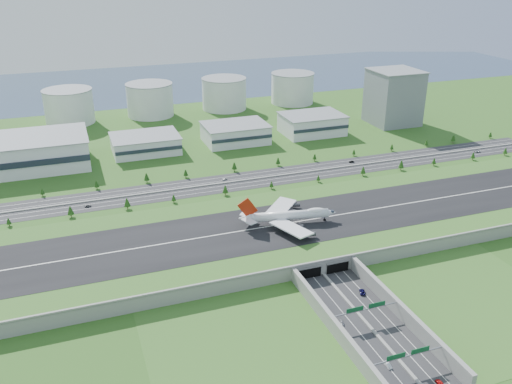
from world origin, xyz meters
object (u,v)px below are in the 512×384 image
object	(u,v)px
car_0	(342,323)
car_1	(388,365)
car_3	(440,383)
car_5	(351,162)
boeing_747	(288,215)
fuel_tank_a	(69,107)
car_7	(224,179)
office_tower	(394,97)
car_4	(88,206)
car_6	(478,151)
car_2	(362,292)

from	to	relation	value
car_0	car_1	distance (m)	33.36
car_1	car_0	bearing A→B (deg)	99.42
car_1	car_3	size ratio (longest dim) A/B	0.89
car_0	car_1	size ratio (longest dim) A/B	0.81
car_0	car_5	size ratio (longest dim) A/B	0.83
car_0	boeing_747	bearing A→B (deg)	100.90
fuel_tank_a	car_7	distance (m)	235.28
office_tower	fuel_tank_a	distance (m)	340.18
car_1	car_4	bearing A→B (deg)	118.93
car_3	car_4	xyz separation A→B (m)	(-125.54, 228.49, 0.01)
fuel_tank_a	boeing_747	bearing A→B (deg)	-68.91
car_7	car_6	bearing A→B (deg)	75.26
car_2	car_7	world-z (taller)	car_2
office_tower	car_2	distance (m)	329.16
car_3	car_4	world-z (taller)	car_4
car_1	car_7	size ratio (longest dim) A/B	1.06
car_5	car_7	bearing A→B (deg)	-92.77
car_1	car_3	world-z (taller)	car_1
car_4	office_tower	bearing A→B (deg)	-65.61
office_tower	car_1	size ratio (longest dim) A/B	11.56
car_5	car_3	bearing A→B (deg)	-24.18
car_3	car_6	xyz separation A→B (m)	(213.88, 230.34, -0.02)
fuel_tank_a	car_4	world-z (taller)	fuel_tank_a
office_tower	car_7	world-z (taller)	office_tower
office_tower	car_4	distance (m)	336.90
car_2	car_4	xyz separation A→B (m)	(-128.79, 159.10, -0.02)
office_tower	boeing_747	xyz separation A→B (m)	(-200.56, -194.73, -13.93)
car_4	car_7	size ratio (longest dim) A/B	1.03
office_tower	car_3	bearing A→B (deg)	-119.62
car_0	car_6	xyz separation A→B (m)	(233.05, 180.49, 0.10)
car_2	car_7	distance (m)	176.33
fuel_tank_a	boeing_747	size ratio (longest dim) A/B	0.80
fuel_tank_a	car_1	size ratio (longest dim) A/B	10.51
car_3	car_7	size ratio (longest dim) A/B	1.19
car_0	car_2	bearing A→B (deg)	58.50
office_tower	car_5	distance (m)	137.70
boeing_747	car_7	xyz separation A→B (m)	(-11.89, 101.15, -12.80)
car_4	car_7	bearing A→B (deg)	-76.13
office_tower	car_3	xyz separation A→B (m)	(-192.04, -337.72, -26.60)
fuel_tank_a	car_3	distance (m)	470.75
fuel_tank_a	car_2	world-z (taller)	fuel_tank_a
car_3	car_5	distance (m)	262.43
car_3	car_0	bearing A→B (deg)	-66.50
car_0	car_6	distance (m)	294.77
car_4	car_2	bearing A→B (deg)	-135.60
car_2	car_4	distance (m)	204.69
boeing_747	car_6	distance (m)	239.27
car_2	car_5	distance (m)	197.64
car_0	office_tower	bearing A→B (deg)	71.15
fuel_tank_a	car_5	xyz separation A→B (m)	(221.59, -207.57, -16.61)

